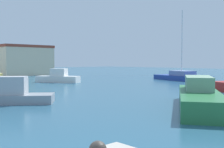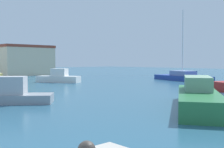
% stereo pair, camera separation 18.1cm
% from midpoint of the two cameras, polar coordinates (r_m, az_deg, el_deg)
% --- Properties ---
extents(water, '(160.00, 160.00, 0.00)m').
position_cam_midpoint_polar(water, '(29.82, -9.81, -2.62)').
color(water, '#285670').
rests_on(water, ground).
extents(motorboat_white_outer_mooring, '(4.34, 5.60, 1.78)m').
position_cam_midpoint_polar(motorboat_white_outer_mooring, '(36.33, -11.08, -0.71)').
color(motorboat_white_outer_mooring, white).
rests_on(motorboat_white_outer_mooring, water).
extents(motorboat_green_behind_lamppost, '(8.43, 6.58, 1.81)m').
position_cam_midpoint_polar(motorboat_green_behind_lamppost, '(16.88, 17.11, -4.49)').
color(motorboat_green_behind_lamppost, '#28703D').
rests_on(motorboat_green_behind_lamppost, water).
extents(sailboat_blue_far_right, '(5.08, 9.43, 9.86)m').
position_cam_midpoint_polar(sailboat_blue_far_right, '(40.57, 13.93, -0.55)').
color(sailboat_blue_far_right, '#233D93').
rests_on(sailboat_blue_far_right, water).
extents(harbor_office, '(9.80, 5.57, 5.76)m').
position_cam_midpoint_polar(harbor_office, '(56.15, -17.43, 2.71)').
color(harbor_office, beige).
rests_on(harbor_office, ground).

